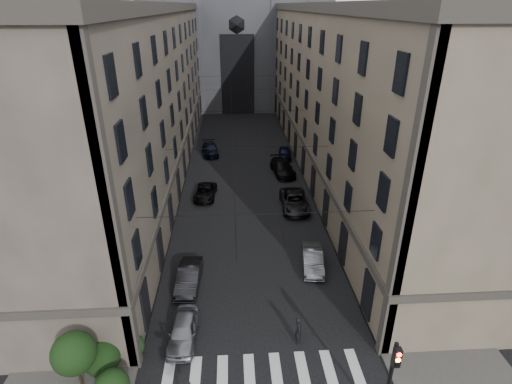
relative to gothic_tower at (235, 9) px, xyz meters
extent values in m
cube|color=#383533|center=(-10.50, -38.96, -17.72)|extent=(7.00, 80.00, 0.15)
cube|color=#383533|center=(10.50, -38.96, -17.72)|extent=(7.00, 80.00, 0.15)
cube|color=beige|center=(0.00, -69.96, -17.79)|extent=(11.00, 3.20, 0.01)
cube|color=#443C34|center=(-13.50, -38.96, -8.80)|extent=(13.00, 60.00, 18.00)
cube|color=#38332D|center=(-13.50, -38.96, 0.60)|extent=(13.60, 60.60, 0.90)
cube|color=#38332D|center=(-13.50, -38.96, -13.60)|extent=(13.40, 60.30, 0.50)
cube|color=brown|center=(13.50, -38.96, -8.80)|extent=(13.00, 60.00, 18.00)
cube|color=#38332D|center=(13.50, -38.96, 0.60)|extent=(13.60, 60.60, 0.90)
cube|color=#38332D|center=(13.50, -38.96, -13.60)|extent=(13.40, 60.30, 0.50)
cube|color=#2D2D33|center=(0.00, 0.04, -2.80)|extent=(34.00, 22.00, 30.00)
cube|color=black|center=(0.00, -11.01, -10.80)|extent=(6.00, 0.30, 14.00)
cube|color=black|center=(5.60, -73.18, -13.20)|extent=(0.34, 0.30, 1.00)
cylinder|color=#FF0C07|center=(5.60, -73.34, -12.88)|extent=(0.22, 0.05, 0.22)
cylinder|color=orange|center=(5.60, -73.34, -13.20)|extent=(0.22, 0.05, 0.22)
cylinder|color=black|center=(5.60, -73.34, -13.52)|extent=(0.22, 0.05, 0.22)
sphere|color=black|center=(-8.80, -69.16, -16.65)|extent=(2.00, 2.00, 2.00)
sphere|color=black|center=(-7.40, -68.16, -16.95)|extent=(1.40, 1.40, 1.40)
cylinder|color=black|center=(-9.50, -70.46, -16.45)|extent=(0.16, 0.16, 2.40)
sphere|color=black|center=(-9.50, -70.46, -14.85)|extent=(2.20, 2.20, 2.20)
cylinder|color=black|center=(0.00, -64.96, -10.30)|extent=(14.00, 0.03, 0.03)
cylinder|color=black|center=(0.00, -52.96, -10.30)|extent=(14.00, 0.03, 0.03)
cylinder|color=black|center=(0.00, -39.96, -10.30)|extent=(14.00, 0.03, 0.03)
cylinder|color=black|center=(0.00, -26.96, -10.30)|extent=(14.00, 0.03, 0.03)
cylinder|color=black|center=(0.00, -14.96, -10.30)|extent=(14.00, 0.03, 0.03)
cylinder|color=black|center=(-1.30, -38.96, -10.70)|extent=(0.03, 60.00, 0.03)
cylinder|color=black|center=(1.30, -38.96, -10.70)|extent=(0.03, 60.00, 0.03)
imported|color=gray|center=(-4.63, -66.96, -17.09)|extent=(1.94, 4.25, 1.41)
imported|color=black|center=(-4.75, -61.72, -17.06)|extent=(1.82, 4.56, 1.48)
imported|color=black|center=(-4.32, -47.09, -17.16)|extent=(2.48, 4.73, 1.27)
imported|color=black|center=(-4.37, -33.42, -17.08)|extent=(2.64, 5.17, 1.44)
imported|color=slate|center=(4.64, -60.07, -17.08)|extent=(2.00, 4.50, 1.44)
imported|color=black|center=(4.73, -50.07, -17.01)|extent=(2.74, 5.74, 1.58)
imported|color=black|center=(4.66, -40.95, -17.00)|extent=(2.93, 5.77, 1.60)
imported|color=black|center=(5.66, -35.44, -17.11)|extent=(2.01, 4.19, 1.38)
imported|color=black|center=(2.32, -67.62, -16.85)|extent=(0.54, 0.74, 1.89)
camera|label=1|loc=(-1.38, -85.51, 0.83)|focal=28.00mm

